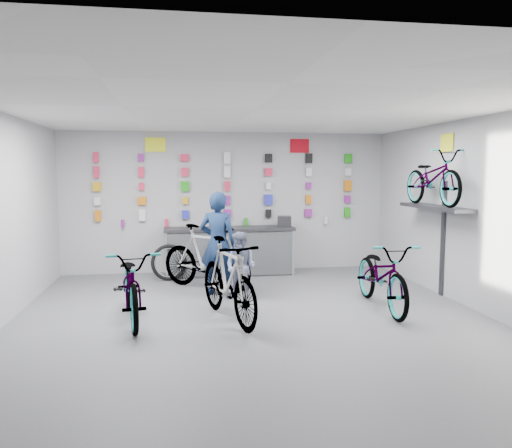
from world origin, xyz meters
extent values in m
plane|color=#4E4D52|center=(0.00, 0.00, 0.00)|extent=(8.00, 8.00, 0.00)
plane|color=white|center=(0.00, 0.00, 3.00)|extent=(8.00, 8.00, 0.00)
plane|color=#AEAEB1|center=(0.00, 4.00, 1.50)|extent=(7.00, 0.00, 7.00)
plane|color=#AEAEB1|center=(0.00, -4.00, 1.50)|extent=(7.00, 0.00, 7.00)
plane|color=#AEAEB1|center=(3.50, 0.00, 1.50)|extent=(0.00, 8.00, 8.00)
cube|color=black|center=(0.00, 3.55, 0.45)|extent=(2.60, 0.60, 0.90)
cube|color=silver|center=(0.00, 3.25, 0.48)|extent=(2.60, 0.02, 0.90)
cube|color=silver|center=(-1.30, 3.25, 0.48)|extent=(0.04, 0.04, 0.96)
cube|color=silver|center=(1.30, 3.25, 0.48)|extent=(0.04, 0.04, 0.96)
cube|color=black|center=(0.00, 3.55, 0.97)|extent=(2.70, 0.66, 0.06)
cube|color=orange|center=(-2.70, 3.93, 1.25)|extent=(0.12, 0.06, 0.23)
cube|color=silver|center=(-1.80, 3.93, 1.25)|extent=(0.14, 0.06, 0.24)
cube|color=#282DBD|center=(-0.90, 3.93, 1.25)|extent=(0.15, 0.06, 0.18)
cube|color=#88208A|center=(0.00, 3.93, 1.25)|extent=(0.15, 0.06, 0.20)
cube|color=black|center=(0.90, 3.93, 1.25)|extent=(0.12, 0.06, 0.17)
cube|color=#88208A|center=(1.80, 3.93, 1.25)|extent=(0.16, 0.06, 0.17)
cube|color=#1F9D17|center=(2.70, 3.93, 1.25)|extent=(0.13, 0.06, 0.22)
cube|color=silver|center=(-2.70, 3.93, 1.55)|extent=(0.13, 0.06, 0.16)
cube|color=orange|center=(-1.80, 3.93, 1.55)|extent=(0.18, 0.06, 0.16)
cube|color=gold|center=(-0.90, 3.93, 1.55)|extent=(0.11, 0.06, 0.15)
cube|color=#88208A|center=(0.00, 3.93, 1.55)|extent=(0.10, 0.06, 0.20)
cube|color=#282DBD|center=(0.90, 3.93, 1.55)|extent=(0.18, 0.06, 0.22)
cube|color=orange|center=(1.80, 3.93, 1.55)|extent=(0.12, 0.06, 0.20)
cube|color=#88208A|center=(2.70, 3.93, 1.55)|extent=(0.13, 0.06, 0.16)
cube|color=gold|center=(-2.70, 3.93, 1.85)|extent=(0.17, 0.06, 0.18)
cube|color=#E0294B|center=(-1.80, 3.93, 1.85)|extent=(0.11, 0.06, 0.15)
cube|color=#1F9D17|center=(-0.90, 3.93, 1.85)|extent=(0.17, 0.06, 0.21)
cube|color=#E0294B|center=(0.00, 3.93, 1.85)|extent=(0.11, 0.06, 0.21)
cube|color=silver|center=(0.90, 3.93, 1.85)|extent=(0.11, 0.06, 0.15)
cube|color=#88208A|center=(1.80, 3.93, 1.85)|extent=(0.11, 0.06, 0.15)
cube|color=orange|center=(2.70, 3.93, 1.85)|extent=(0.16, 0.06, 0.24)
cube|color=#E0294B|center=(-2.70, 3.93, 2.15)|extent=(0.10, 0.06, 0.24)
cube|color=#E0294B|center=(-1.80, 3.93, 2.15)|extent=(0.12, 0.06, 0.22)
cube|color=#E0294B|center=(-0.90, 3.93, 2.15)|extent=(0.15, 0.06, 0.18)
cube|color=silver|center=(0.00, 3.93, 2.15)|extent=(0.13, 0.06, 0.24)
cube|color=#E0294B|center=(0.90, 3.93, 2.15)|extent=(0.16, 0.06, 0.17)
cube|color=silver|center=(1.80, 3.93, 2.15)|extent=(0.12, 0.06, 0.18)
cube|color=silver|center=(2.70, 3.93, 2.15)|extent=(0.13, 0.06, 0.16)
cube|color=#E0294B|center=(-2.70, 3.93, 2.45)|extent=(0.10, 0.06, 0.21)
cube|color=#88208A|center=(-1.80, 3.93, 2.45)|extent=(0.12, 0.06, 0.16)
cube|color=#E0294B|center=(-0.90, 3.93, 2.45)|extent=(0.17, 0.06, 0.15)
cube|color=silver|center=(0.00, 3.93, 2.45)|extent=(0.14, 0.06, 0.24)
cube|color=black|center=(0.90, 3.93, 2.45)|extent=(0.15, 0.06, 0.19)
cube|color=black|center=(1.80, 3.93, 2.45)|extent=(0.15, 0.06, 0.21)
cube|color=#1F9D17|center=(2.70, 3.93, 2.45)|extent=(0.16, 0.06, 0.20)
cylinder|color=#88208A|center=(-2.20, 3.91, 1.08)|extent=(0.07, 0.07, 0.16)
cylinder|color=#E0294B|center=(-1.30, 3.91, 1.08)|extent=(0.07, 0.07, 0.16)
cylinder|color=#1F9D17|center=(0.40, 3.91, 1.08)|extent=(0.07, 0.07, 0.16)
cylinder|color=#282DBD|center=(1.30, 3.91, 1.08)|extent=(0.07, 0.07, 0.16)
cylinder|color=silver|center=(2.20, 3.91, 1.08)|extent=(0.07, 0.07, 0.16)
cube|color=#333338|center=(3.30, 1.20, 1.55)|extent=(0.38, 1.90, 0.06)
cube|color=#333338|center=(3.48, 1.20, 1.00)|extent=(0.04, 0.10, 2.00)
cube|color=#F3FB26|center=(-1.50, 3.98, 2.72)|extent=(0.42, 0.02, 0.30)
cube|color=red|center=(1.60, 3.98, 2.72)|extent=(0.42, 0.02, 0.30)
cube|color=#F3FB26|center=(3.48, 1.20, 2.65)|extent=(0.02, 0.40, 0.30)
imported|color=gray|center=(-1.74, 0.51, 0.54)|extent=(1.02, 2.13, 1.08)
imported|color=gray|center=(-0.36, 0.30, 0.60)|extent=(1.10, 2.08, 1.20)
imported|color=gray|center=(2.10, 0.55, 0.54)|extent=(0.81, 2.10, 1.09)
imported|color=gray|center=(-0.57, 2.29, 0.60)|extent=(1.86, 1.74, 1.20)
imported|color=gray|center=(3.25, 1.20, 2.05)|extent=(0.63, 1.80, 0.95)
imported|color=#122444|center=(-0.38, 1.83, 0.91)|extent=(0.78, 0.67, 1.82)
imported|color=slate|center=(-0.04, 1.38, 0.58)|extent=(0.72, 0.70, 1.16)
torus|color=black|center=(-1.25, 3.17, 0.36)|extent=(0.74, 0.32, 0.73)
torus|color=silver|center=(-1.25, 3.17, 0.36)|extent=(0.60, 0.23, 0.59)
cube|color=black|center=(1.17, 3.55, 1.11)|extent=(0.33, 0.34, 0.22)
camera|label=1|loc=(-1.08, -6.76, 2.16)|focal=35.00mm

